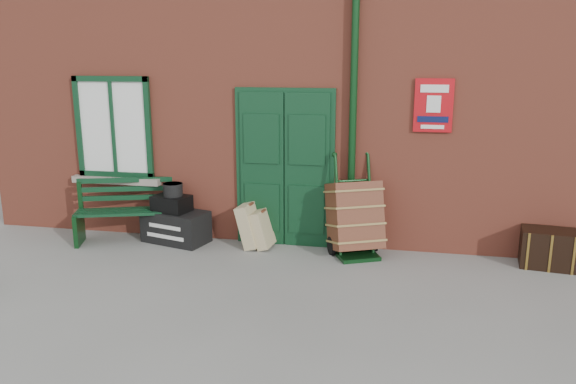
% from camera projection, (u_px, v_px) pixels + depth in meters
% --- Properties ---
extents(ground, '(80.00, 80.00, 0.00)m').
position_uv_depth(ground, '(285.00, 284.00, 6.78)').
color(ground, gray).
rests_on(ground, ground).
extents(station_building, '(10.30, 4.30, 4.36)m').
position_uv_depth(station_building, '(326.00, 87.00, 9.60)').
color(station_building, '#AF4E38').
rests_on(station_building, ground).
extents(bench, '(1.62, 0.94, 0.96)m').
position_uv_depth(bench, '(131.00, 209.00, 8.29)').
color(bench, '#0E341C').
rests_on(bench, ground).
extents(houdini_trunk, '(1.03, 0.74, 0.47)m').
position_uv_depth(houdini_trunk, '(176.00, 226.00, 8.28)').
color(houdini_trunk, black).
rests_on(houdini_trunk, ground).
extents(strongbox, '(0.59, 0.49, 0.23)m').
position_uv_depth(strongbox, '(172.00, 203.00, 8.21)').
color(strongbox, black).
rests_on(strongbox, houdini_trunk).
extents(hatbox, '(0.34, 0.34, 0.19)m').
position_uv_depth(hatbox, '(173.00, 190.00, 8.15)').
color(hatbox, black).
rests_on(hatbox, strongbox).
extents(suitcase_back, '(0.37, 0.47, 0.64)m').
position_uv_depth(suitcase_back, '(250.00, 225.00, 8.04)').
color(suitcase_back, tan).
rests_on(suitcase_back, ground).
extents(suitcase_front, '(0.34, 0.43, 0.55)m').
position_uv_depth(suitcase_front, '(262.00, 229.00, 8.02)').
color(suitcase_front, tan).
rests_on(suitcase_front, ground).
extents(porter_trolley, '(0.90, 0.93, 1.38)m').
position_uv_depth(porter_trolley, '(355.00, 217.00, 7.69)').
color(porter_trolley, black).
rests_on(porter_trolley, ground).
extents(dark_trunk, '(0.74, 0.53, 0.50)m').
position_uv_depth(dark_trunk, '(549.00, 248.00, 7.29)').
color(dark_trunk, black).
rests_on(dark_trunk, ground).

